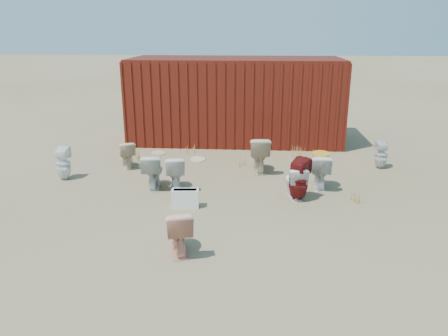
# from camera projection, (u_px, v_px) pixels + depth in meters

# --- Properties ---
(ground) EXTENTS (100.00, 100.00, 0.00)m
(ground) POSITION_uv_depth(u_px,v_px,m) (222.00, 205.00, 8.25)
(ground) COLOR brown
(ground) RESTS_ON ground
(shipping_container) EXTENTS (6.00, 2.40, 2.40)m
(shipping_container) POSITION_uv_depth(u_px,v_px,m) (236.00, 100.00, 12.83)
(shipping_container) COLOR #531B0D
(shipping_container) RESTS_ON ground
(toilet_front_a) EXTENTS (0.48, 0.76, 0.74)m
(toilet_front_a) POSITION_uv_depth(u_px,v_px,m) (153.00, 171.00, 9.08)
(toilet_front_a) COLOR silver
(toilet_front_a) RESTS_ON ground
(toilet_front_pink) EXTENTS (0.56, 0.77, 0.70)m
(toilet_front_pink) POSITION_uv_depth(u_px,v_px,m) (179.00, 230.00, 6.42)
(toilet_front_pink) COLOR #E69D85
(toilet_front_pink) RESTS_ON ground
(toilet_front_c) EXTENTS (0.53, 0.77, 0.72)m
(toilet_front_c) POSITION_uv_depth(u_px,v_px,m) (175.00, 172.00, 9.01)
(toilet_front_c) COLOR silver
(toilet_front_c) RESTS_ON ground
(toilet_front_maroon) EXTENTS (0.52, 0.53, 0.84)m
(toilet_front_maroon) POSITION_uv_depth(u_px,v_px,m) (299.00, 180.00, 8.37)
(toilet_front_maroon) COLOR #5F1010
(toilet_front_maroon) RESTS_ON ground
(toilet_front_e) EXTENTS (0.50, 0.70, 0.65)m
(toilet_front_e) POSITION_uv_depth(u_px,v_px,m) (294.00, 182.00, 8.55)
(toilet_front_e) COLOR white
(toilet_front_e) RESTS_ON ground
(toilet_back_a) EXTENTS (0.36, 0.37, 0.73)m
(toilet_back_a) POSITION_uv_depth(u_px,v_px,m) (63.00, 163.00, 9.58)
(toilet_back_a) COLOR white
(toilet_back_a) RESTS_ON ground
(toilet_back_beige_left) EXTENTS (0.61, 0.73, 0.65)m
(toilet_back_beige_left) POSITION_uv_depth(u_px,v_px,m) (126.00, 154.00, 10.43)
(toilet_back_beige_left) COLOR beige
(toilet_back_beige_left) RESTS_ON ground
(toilet_back_beige_right) EXTENTS (0.52, 0.85, 0.83)m
(toilet_back_beige_right) POSITION_uv_depth(u_px,v_px,m) (259.00, 154.00, 10.10)
(toilet_back_beige_right) COLOR beige
(toilet_back_beige_right) RESTS_ON ground
(toilet_back_yellowlid) EXTENTS (0.44, 0.73, 0.73)m
(toilet_back_yellowlid) POSITION_uv_depth(u_px,v_px,m) (320.00, 171.00, 9.07)
(toilet_back_yellowlid) COLOR silver
(toilet_back_yellowlid) RESTS_ON ground
(toilet_back_e) EXTENTS (0.30, 0.31, 0.66)m
(toilet_back_e) POSITION_uv_depth(u_px,v_px,m) (381.00, 155.00, 10.36)
(toilet_back_e) COLOR silver
(toilet_back_e) RESTS_ON ground
(yellow_lid) EXTENTS (0.37, 0.46, 0.02)m
(yellow_lid) POSITION_uv_depth(u_px,v_px,m) (321.00, 154.00, 8.95)
(yellow_lid) COLOR orange
(yellow_lid) RESTS_ON toilet_back_yellowlid
(loose_tank) EXTENTS (0.52, 0.24, 0.35)m
(loose_tank) POSITION_uv_depth(u_px,v_px,m) (185.00, 198.00, 8.11)
(loose_tank) COLOR white
(loose_tank) RESTS_ON ground
(loose_lid_near) EXTENTS (0.48, 0.57, 0.02)m
(loose_lid_near) POSITION_uv_depth(u_px,v_px,m) (198.00, 159.00, 11.14)
(loose_lid_near) COLOR beige
(loose_lid_near) RESTS_ON ground
(loose_lid_far) EXTENTS (0.55, 0.59, 0.02)m
(loose_lid_far) POSITION_uv_depth(u_px,v_px,m) (159.00, 153.00, 11.71)
(loose_lid_far) COLOR tan
(loose_lid_far) RESTS_ON ground
(weed_clump_a) EXTENTS (0.36, 0.36, 0.34)m
(weed_clump_a) POSITION_uv_depth(u_px,v_px,m) (132.00, 155.00, 10.97)
(weed_clump_a) COLOR #AE8845
(weed_clump_a) RESTS_ON ground
(weed_clump_b) EXTENTS (0.32, 0.32, 0.25)m
(weed_clump_b) POSITION_uv_depth(u_px,v_px,m) (242.00, 161.00, 10.59)
(weed_clump_b) COLOR #AE8845
(weed_clump_b) RESTS_ON ground
(weed_clump_c) EXTENTS (0.36, 0.36, 0.35)m
(weed_clump_c) POSITION_uv_depth(u_px,v_px,m) (307.00, 155.00, 10.94)
(weed_clump_c) COLOR #AE8845
(weed_clump_c) RESTS_ON ground
(weed_clump_d) EXTENTS (0.30, 0.30, 0.25)m
(weed_clump_d) POSITION_uv_depth(u_px,v_px,m) (190.00, 149.00, 11.62)
(weed_clump_d) COLOR #AE8845
(weed_clump_d) RESTS_ON ground
(weed_clump_e) EXTENTS (0.34, 0.34, 0.29)m
(weed_clump_e) POSITION_uv_depth(u_px,v_px,m) (296.00, 151.00, 11.41)
(weed_clump_e) COLOR #AE8845
(weed_clump_e) RESTS_ON ground
(weed_clump_f) EXTENTS (0.28, 0.28, 0.24)m
(weed_clump_f) POSITION_uv_depth(u_px,v_px,m) (359.00, 195.00, 8.41)
(weed_clump_f) COLOR #AE8845
(weed_clump_f) RESTS_ON ground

